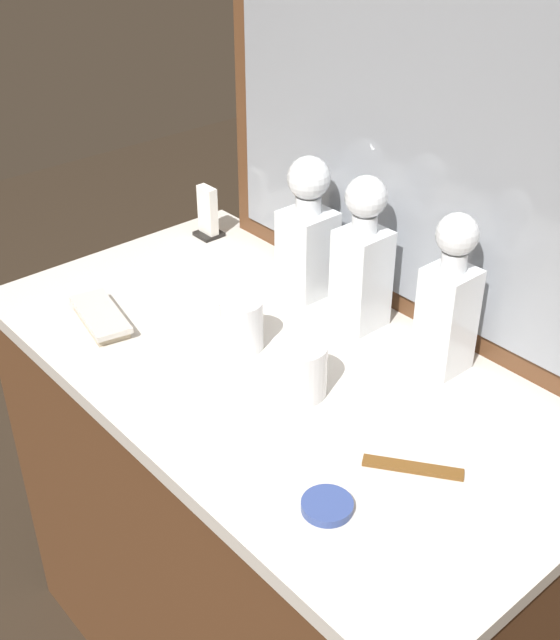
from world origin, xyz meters
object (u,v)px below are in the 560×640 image
crystal_tumbler_center (242,326)px  porcelain_dish (327,506)px  crystal_decanter_front (308,240)px  crystal_decanter_right (448,308)px  silver_brush_right (101,317)px  tortoiseshell_comb (413,467)px  napkin_holder (208,216)px  crystal_decanter_far_right (360,267)px  crystal_tumbler_left (299,371)px

crystal_tumbler_center → porcelain_dish: bearing=-22.6°
crystal_decanter_front → porcelain_dish: (0.43, -0.36, -0.10)m
crystal_decanter_right → crystal_tumbler_center: crystal_decanter_right is taller
silver_brush_right → tortoiseshell_comb: silver_brush_right is taller
porcelain_dish → napkin_holder: (-0.74, 0.36, 0.04)m
crystal_decanter_front → porcelain_dish: bearing=-39.8°
crystal_decanter_far_right → crystal_decanter_right: (0.18, 0.01, -0.00)m
crystal_decanter_front → crystal_tumbler_left: size_ratio=3.02×
crystal_tumbler_left → porcelain_dish: (0.21, -0.14, -0.03)m
crystal_decanter_front → napkin_holder: crystal_decanter_front is taller
crystal_tumbler_left → crystal_tumbler_center: bearing=175.4°
napkin_holder → crystal_decanter_far_right: bearing=-0.8°
crystal_decanter_front → crystal_decanter_right: bearing=0.1°
napkin_holder → crystal_tumbler_left: bearing=-22.6°
crystal_decanter_front → crystal_tumbler_left: crystal_decanter_front is taller
crystal_decanter_right → crystal_decanter_front: 0.32m
crystal_tumbler_center → silver_brush_right: (-0.22, -0.14, -0.03)m
porcelain_dish → silver_brush_right: bearing=179.1°
crystal_decanter_right → silver_brush_right: bearing=-143.4°
crystal_tumbler_center → crystal_tumbler_left: crystal_tumbler_center is taller
crystal_tumbler_left → porcelain_dish: crystal_tumbler_left is taller
crystal_decanter_front → crystal_tumbler_left: bearing=-44.7°
porcelain_dish → napkin_holder: size_ratio=0.62×
crystal_tumbler_left → napkin_holder: 0.57m
tortoiseshell_comb → crystal_tumbler_center: bearing=178.3°
crystal_decanter_right → porcelain_dish: crystal_decanter_right is taller
crystal_decanter_far_right → silver_brush_right: bearing=-130.0°
tortoiseshell_comb → crystal_tumbler_left: bearing=-179.7°
crystal_decanter_front → crystal_tumbler_center: bearing=-72.1°
porcelain_dish → tortoiseshell_comb: bearing=80.9°
napkin_holder → tortoiseshell_comb: bearing=-16.1°
crystal_tumbler_left → napkin_holder: napkin_holder is taller
porcelain_dish → napkin_holder: bearing=154.0°
crystal_decanter_right → tortoiseshell_comb: size_ratio=2.18×
silver_brush_right → porcelain_dish: silver_brush_right is taller
silver_brush_right → napkin_holder: (-0.16, 0.35, 0.03)m
crystal_decanter_far_right → napkin_holder: 0.45m
crystal_decanter_far_right → crystal_decanter_right: size_ratio=1.02×
crystal_decanter_right → crystal_decanter_far_right: bearing=-178.0°
silver_brush_right → tortoiseshell_comb: size_ratio=1.34×
crystal_decanter_front → porcelain_dish: size_ratio=3.86×
crystal_decanter_right → napkin_holder: 0.63m
crystal_tumbler_left → porcelain_dish: bearing=-33.6°
napkin_holder → silver_brush_right: bearing=-66.0°
crystal_decanter_front → tortoiseshell_comb: bearing=-25.8°
crystal_decanter_far_right → silver_brush_right: crystal_decanter_far_right is taller
crystal_decanter_far_right → crystal_decanter_front: crystal_decanter_far_right is taller
crystal_decanter_right → napkin_holder: crystal_decanter_right is taller
silver_brush_right → crystal_tumbler_center: bearing=33.2°
crystal_decanter_front → napkin_holder: size_ratio=2.39×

